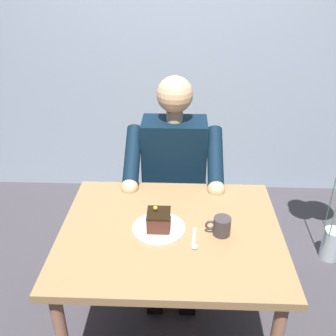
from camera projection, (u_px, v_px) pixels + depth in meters
cafe_rear_panel at (178, 0)px, 2.69m from camera, size 6.40×0.12×3.00m
dining_table at (171, 246)px, 1.69m from camera, size 0.96×0.79×0.72m
chair at (174, 186)px, 2.38m from camera, size 0.42×0.42×0.91m
seated_person at (174, 181)px, 2.16m from camera, size 0.53×0.58×1.22m
dessert_plate at (159, 228)px, 1.65m from camera, size 0.23×0.23×0.01m
cake_slice at (159, 220)px, 1.63m from camera, size 0.10×0.10×0.10m
coffee_cup at (221, 226)px, 1.60m from camera, size 0.11×0.07×0.08m
dessert_spoon at (194, 242)px, 1.57m from camera, size 0.03×0.14×0.01m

